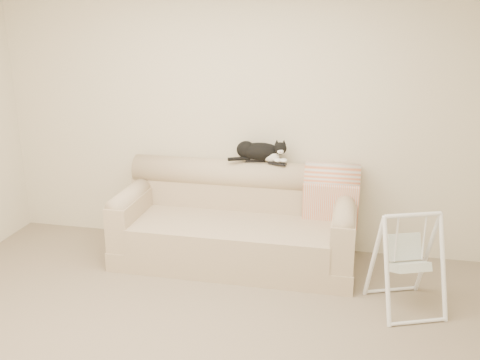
{
  "coord_description": "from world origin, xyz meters",
  "views": [
    {
      "loc": [
        0.95,
        -2.94,
        2.27
      ],
      "look_at": [
        0.06,
        1.27,
        0.9
      ],
      "focal_mm": 40.0,
      "sensor_mm": 36.0,
      "label": 1
    }
  ],
  "objects_px": {
    "baby_swing": "(408,261)",
    "tuxedo_cat": "(260,151)",
    "sofa": "(237,224)",
    "remote_b": "(277,163)",
    "remote_a": "(255,160)"
  },
  "relations": [
    {
      "from": "remote_b",
      "to": "tuxedo_cat",
      "type": "height_order",
      "value": "tuxedo_cat"
    },
    {
      "from": "baby_swing",
      "to": "sofa",
      "type": "bearing_deg",
      "value": 158.45
    },
    {
      "from": "sofa",
      "to": "tuxedo_cat",
      "type": "relative_size",
      "value": 3.93
    },
    {
      "from": "remote_b",
      "to": "baby_swing",
      "type": "distance_m",
      "value": 1.48
    },
    {
      "from": "sofa",
      "to": "baby_swing",
      "type": "height_order",
      "value": "sofa"
    },
    {
      "from": "tuxedo_cat",
      "to": "baby_swing",
      "type": "xyz_separation_m",
      "value": [
        1.32,
        -0.84,
        -0.6
      ]
    },
    {
      "from": "baby_swing",
      "to": "remote_b",
      "type": "bearing_deg",
      "value": 145.5
    },
    {
      "from": "sofa",
      "to": "remote_b",
      "type": "bearing_deg",
      "value": 29.9
    },
    {
      "from": "sofa",
      "to": "remote_b",
      "type": "xyz_separation_m",
      "value": [
        0.35,
        0.2,
        0.56
      ]
    },
    {
      "from": "sofa",
      "to": "tuxedo_cat",
      "type": "xyz_separation_m",
      "value": [
        0.17,
        0.24,
        0.65
      ]
    },
    {
      "from": "sofa",
      "to": "remote_a",
      "type": "height_order",
      "value": "remote_a"
    },
    {
      "from": "remote_b",
      "to": "tuxedo_cat",
      "type": "distance_m",
      "value": 0.2
    },
    {
      "from": "tuxedo_cat",
      "to": "remote_a",
      "type": "bearing_deg",
      "value": 170.02
    },
    {
      "from": "baby_swing",
      "to": "tuxedo_cat",
      "type": "bearing_deg",
      "value": 147.75
    },
    {
      "from": "remote_a",
      "to": "baby_swing",
      "type": "xyz_separation_m",
      "value": [
        1.37,
        -0.84,
        -0.51
      ]
    }
  ]
}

